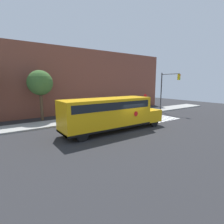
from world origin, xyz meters
The scene contains 8 objects.
ground_plane centered at (0.00, 0.00, 0.00)m, with size 60.00×60.00×0.00m, color #28282B.
sidewalk_strip centered at (0.00, 6.50, 0.07)m, with size 44.00×3.00×0.15m.
building_backdrop centered at (0.00, 13.00, 4.57)m, with size 32.00×4.00×9.13m.
crosswalk_stripes centered at (6.60, 2.00, 0.00)m, with size 4.00×3.20×0.01m.
school_bus centered at (-1.70, 0.67, 1.74)m, with size 10.13×2.57×3.02m.
stop_sign centered at (7.78, 5.67, 1.82)m, with size 0.66×0.10×2.79m.
traffic_light centered at (10.81, 4.37, 3.84)m, with size 0.28×3.13×5.84m.
tree_near_sidewalk centered at (-5.63, 9.12, 4.33)m, with size 2.84×2.84×5.80m.
Camera 1 is at (-10.48, -12.09, 4.40)m, focal length 28.00 mm.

